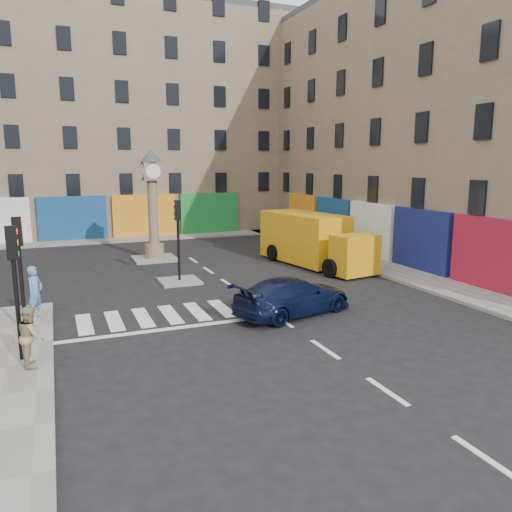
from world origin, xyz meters
TOP-DOWN VIEW (x-y plane):
  - ground at (0.00, 0.00)m, footprint 120.00×120.00m
  - sidewalk_right at (8.70, 10.00)m, footprint 2.60×30.00m
  - sidewalk_far at (-4.00, 22.20)m, footprint 32.00×2.40m
  - island_near at (-2.00, 8.00)m, footprint 1.80×1.80m
  - island_far at (-2.00, 14.00)m, footprint 2.40×2.40m
  - building_right at (15.00, 10.00)m, footprint 10.00×30.00m
  - building_far at (-4.00, 28.00)m, footprint 32.00×10.00m
  - traffic_light_left_near at (-8.30, 0.20)m, footprint 0.28×0.22m
  - traffic_light_left_far at (-8.30, 2.60)m, footprint 0.28×0.22m
  - traffic_light_island at (-2.00, 8.00)m, footprint 0.28×0.22m
  - clock_pillar at (-2.00, 14.00)m, footprint 1.20×1.20m
  - navy_sedan at (0.68, 1.55)m, footprint 5.08×3.13m
  - yellow_van at (5.68, 9.29)m, footprint 3.49×7.82m
  - pedestrian_blue at (-8.00, 4.09)m, footprint 0.74×0.81m
  - pedestrian_tan at (-8.00, -0.36)m, footprint 0.65×0.81m

SIDE VIEW (x-z plane):
  - ground at x=0.00m, z-range 0.00..0.00m
  - island_near at x=-2.00m, z-range 0.00..0.12m
  - island_far at x=-2.00m, z-range 0.00..0.12m
  - sidewalk_right at x=8.70m, z-range 0.00..0.15m
  - sidewalk_far at x=-4.00m, z-range 0.00..0.15m
  - navy_sedan at x=0.68m, z-range 0.00..1.37m
  - pedestrian_tan at x=-8.00m, z-range 0.15..1.78m
  - pedestrian_blue at x=-8.00m, z-range 0.15..2.00m
  - yellow_van at x=5.68m, z-range -0.01..2.74m
  - traffic_light_island at x=-2.00m, z-range 0.74..4.44m
  - traffic_light_left_near at x=-8.30m, z-range 0.77..4.47m
  - traffic_light_left_far at x=-8.30m, z-range 0.77..4.47m
  - clock_pillar at x=-2.00m, z-range 0.50..6.60m
  - building_right at x=15.00m, z-range 0.00..16.00m
  - building_far at x=-4.00m, z-range 0.00..17.00m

